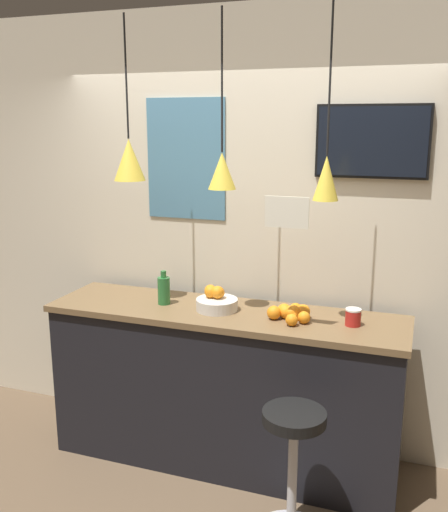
% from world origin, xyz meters
% --- Properties ---
extents(back_wall, '(8.00, 0.06, 2.90)m').
position_xyz_m(back_wall, '(0.00, 0.98, 1.45)').
color(back_wall, beige).
rests_on(back_wall, ground_plane).
extents(service_counter, '(2.25, 0.59, 1.04)m').
position_xyz_m(service_counter, '(0.00, 0.57, 0.52)').
color(service_counter, black).
rests_on(service_counter, ground_plane).
extents(bar_stool, '(0.45, 0.45, 0.76)m').
position_xyz_m(bar_stool, '(0.59, -0.02, 0.45)').
color(bar_stool, '#B7B7BC').
rests_on(bar_stool, ground_plane).
extents(fruit_bowl, '(0.26, 0.26, 0.15)m').
position_xyz_m(fruit_bowl, '(-0.05, 0.58, 1.09)').
color(fruit_bowl, beige).
rests_on(fruit_bowl, service_counter).
extents(orange_pile, '(0.26, 0.27, 0.09)m').
position_xyz_m(orange_pile, '(0.43, 0.56, 1.08)').
color(orange_pile, orange).
rests_on(orange_pile, service_counter).
extents(juice_bottle, '(0.08, 0.08, 0.22)m').
position_xyz_m(juice_bottle, '(-0.41, 0.57, 1.13)').
color(juice_bottle, '#286B33').
rests_on(juice_bottle, service_counter).
extents(spread_jar, '(0.09, 0.09, 0.10)m').
position_xyz_m(spread_jar, '(0.79, 0.57, 1.09)').
color(spread_jar, red).
rests_on(spread_jar, service_counter).
extents(pendant_lamp_left, '(0.19, 0.19, 0.97)m').
position_xyz_m(pendant_lamp_left, '(-0.61, 0.54, 1.96)').
color(pendant_lamp_left, black).
extents(pendant_lamp_middle, '(0.16, 0.16, 1.00)m').
position_xyz_m(pendant_lamp_middle, '(0.00, 0.54, 1.91)').
color(pendant_lamp_middle, black).
extents(pendant_lamp_right, '(0.14, 0.14, 1.04)m').
position_xyz_m(pendant_lamp_right, '(0.61, 0.54, 1.89)').
color(pendant_lamp_right, black).
extents(mounted_tv, '(0.66, 0.04, 0.43)m').
position_xyz_m(mounted_tv, '(0.81, 0.93, 2.07)').
color(mounted_tv, black).
extents(hanging_menu_board, '(0.24, 0.01, 0.17)m').
position_xyz_m(hanging_menu_board, '(0.43, 0.36, 1.71)').
color(hanging_menu_board, white).
extents(wall_poster, '(0.56, 0.01, 0.80)m').
position_xyz_m(wall_poster, '(-0.40, 0.94, 1.94)').
color(wall_poster, teal).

